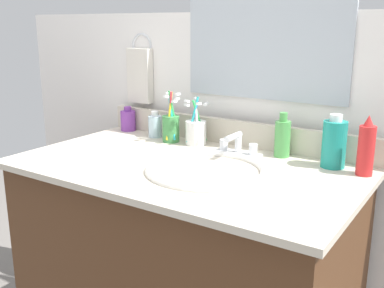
# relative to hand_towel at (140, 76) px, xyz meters

# --- Properties ---
(vanity_cabinet) EXTENTS (1.04, 0.57, 0.81)m
(vanity_cabinet) POSITION_rel_hand_towel_xyz_m (0.44, -0.32, -0.65)
(vanity_cabinet) COLOR #4C2D19
(vanity_cabinet) RESTS_ON ground_plane
(countertop) EXTENTS (1.08, 0.62, 0.02)m
(countertop) POSITION_rel_hand_towel_xyz_m (0.44, -0.32, -0.23)
(countertop) COLOR beige
(countertop) RESTS_ON vanity_cabinet
(backsplash) EXTENTS (1.08, 0.02, 0.09)m
(backsplash) POSITION_rel_hand_towel_xyz_m (0.44, -0.02, -0.17)
(backsplash) COLOR beige
(backsplash) RESTS_ON countertop
(back_wall) EXTENTS (2.18, 0.04, 1.30)m
(back_wall) POSITION_rel_hand_towel_xyz_m (0.44, 0.04, -0.40)
(back_wall) COLOR white
(back_wall) RESTS_ON ground_plane
(mirror_panel) EXTENTS (0.60, 0.01, 0.56)m
(mirror_panel) POSITION_rel_hand_towel_xyz_m (0.54, 0.02, 0.23)
(mirror_panel) COLOR #B2BCC6
(towel_ring) EXTENTS (0.10, 0.01, 0.10)m
(towel_ring) POSITION_rel_hand_towel_xyz_m (0.00, 0.02, 0.12)
(towel_ring) COLOR silver
(hand_towel) EXTENTS (0.11, 0.04, 0.22)m
(hand_towel) POSITION_rel_hand_towel_xyz_m (0.00, 0.00, 0.00)
(hand_towel) COLOR silver
(sink_basin) EXTENTS (0.37, 0.37, 0.11)m
(sink_basin) POSITION_rel_hand_towel_xyz_m (0.53, -0.34, -0.25)
(sink_basin) COLOR white
(sink_basin) RESTS_ON countertop
(faucet) EXTENTS (0.16, 0.10, 0.08)m
(faucet) POSITION_rel_hand_towel_xyz_m (0.53, -0.15, -0.19)
(faucet) COLOR silver
(faucet) RESTS_ON countertop
(bottle_cream_purple) EXTENTS (0.06, 0.06, 0.10)m
(bottle_cream_purple) POSITION_rel_hand_towel_xyz_m (-0.02, -0.06, -0.18)
(bottle_cream_purple) COLOR #7A3899
(bottle_cream_purple) RESTS_ON countertop
(bottle_spray_red) EXTENTS (0.05, 0.05, 0.18)m
(bottle_spray_red) POSITION_rel_hand_towel_xyz_m (0.93, -0.12, -0.14)
(bottle_spray_red) COLOR red
(bottle_spray_red) RESTS_ON countertop
(bottle_toner_green) EXTENTS (0.05, 0.05, 0.15)m
(bottle_toner_green) POSITION_rel_hand_towel_xyz_m (0.66, -0.07, -0.16)
(bottle_toner_green) COLOR #4C9E4C
(bottle_toner_green) RESTS_ON countertop
(bottle_mouthwash_teal) EXTENTS (0.07, 0.07, 0.16)m
(bottle_mouthwash_teal) POSITION_rel_hand_towel_xyz_m (0.83, -0.09, -0.15)
(bottle_mouthwash_teal) COLOR teal
(bottle_mouthwash_teal) RESTS_ON countertop
(bottle_gel_clear) EXTENTS (0.05, 0.05, 0.10)m
(bottle_gel_clear) POSITION_rel_hand_towel_xyz_m (0.14, -0.09, -0.18)
(bottle_gel_clear) COLOR silver
(bottle_gel_clear) RESTS_ON countertop
(cup_green) EXTENTS (0.07, 0.07, 0.19)m
(cup_green) POSITION_rel_hand_towel_xyz_m (0.24, -0.11, -0.16)
(cup_green) COLOR #3F8C47
(cup_green) RESTS_ON countertop
(cup_white_ceramic) EXTENTS (0.08, 0.08, 0.18)m
(cup_white_ceramic) POSITION_rel_hand_towel_xyz_m (0.34, -0.10, -0.17)
(cup_white_ceramic) COLOR white
(cup_white_ceramic) RESTS_ON countertop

